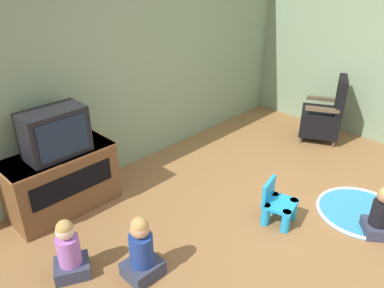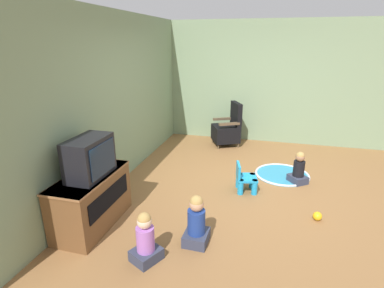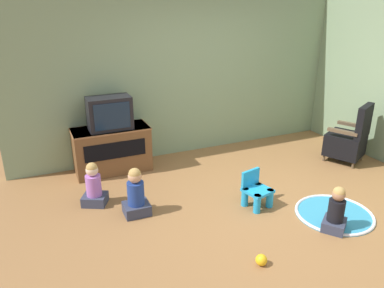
{
  "view_description": "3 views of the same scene",
  "coord_description": "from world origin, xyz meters",
  "px_view_note": "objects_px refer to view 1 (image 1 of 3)",
  "views": [
    {
      "loc": [
        -2.92,
        -1.54,
        2.5
      ],
      "look_at": [
        -0.6,
        0.73,
        0.84
      ],
      "focal_mm": 35.0,
      "sensor_mm": 36.0,
      "label": 1
    },
    {
      "loc": [
        -4.36,
        -0.28,
        2.23
      ],
      "look_at": [
        -0.57,
        0.74,
        0.88
      ],
      "focal_mm": 28.0,
      "sensor_mm": 36.0,
      "label": 2
    },
    {
      "loc": [
        -2.5,
        -3.48,
        2.46
      ],
      "look_at": [
        -0.74,
        0.51,
        0.77
      ],
      "focal_mm": 35.0,
      "sensor_mm": 36.0,
      "label": 3
    }
  ],
  "objects_px": {
    "black_armchair": "(324,116)",
    "yellow_kid_chair": "(278,206)",
    "tv_cabinet": "(62,180)",
    "child_watching_center": "(142,251)",
    "child_watching_right": "(69,252)",
    "television": "(55,133)",
    "child_watching_left": "(380,214)"
  },
  "relations": [
    {
      "from": "child_watching_left",
      "to": "child_watching_center",
      "type": "xyz_separation_m",
      "value": [
        -1.96,
        1.24,
        0.03
      ]
    },
    {
      "from": "black_armchair",
      "to": "child_watching_center",
      "type": "relative_size",
      "value": 1.58
    },
    {
      "from": "black_armchair",
      "to": "child_watching_left",
      "type": "height_order",
      "value": "black_armchair"
    },
    {
      "from": "yellow_kid_chair",
      "to": "child_watching_right",
      "type": "xyz_separation_m",
      "value": [
        -1.86,
        0.86,
        0.07
      ]
    },
    {
      "from": "television",
      "to": "child_watching_center",
      "type": "relative_size",
      "value": 1.01
    },
    {
      "from": "tv_cabinet",
      "to": "child_watching_center",
      "type": "xyz_separation_m",
      "value": [
        -0.02,
        -1.35,
        -0.09
      ]
    },
    {
      "from": "child_watching_center",
      "to": "child_watching_left",
      "type": "bearing_deg",
      "value": -31.44
    },
    {
      "from": "television",
      "to": "child_watching_left",
      "type": "bearing_deg",
      "value": -52.74
    },
    {
      "from": "child_watching_left",
      "to": "child_watching_right",
      "type": "height_order",
      "value": "child_watching_right"
    },
    {
      "from": "child_watching_center",
      "to": "black_armchair",
      "type": "bearing_deg",
      "value": 3.78
    },
    {
      "from": "tv_cabinet",
      "to": "child_watching_center",
      "type": "distance_m",
      "value": 1.36
    },
    {
      "from": "yellow_kid_chair",
      "to": "black_armchair",
      "type": "bearing_deg",
      "value": 2.41
    },
    {
      "from": "child_watching_left",
      "to": "black_armchair",
      "type": "bearing_deg",
      "value": 4.52
    },
    {
      "from": "tv_cabinet",
      "to": "child_watching_right",
      "type": "distance_m",
      "value": 1.02
    },
    {
      "from": "black_armchair",
      "to": "child_watching_right",
      "type": "relative_size",
      "value": 1.67
    },
    {
      "from": "yellow_kid_chair",
      "to": "child_watching_center",
      "type": "distance_m",
      "value": 1.5
    },
    {
      "from": "television",
      "to": "yellow_kid_chair",
      "type": "height_order",
      "value": "television"
    },
    {
      "from": "television",
      "to": "child_watching_left",
      "type": "relative_size",
      "value": 1.14
    },
    {
      "from": "tv_cabinet",
      "to": "child_watching_center",
      "type": "height_order",
      "value": "tv_cabinet"
    },
    {
      "from": "yellow_kid_chair",
      "to": "child_watching_center",
      "type": "relative_size",
      "value": 0.74
    },
    {
      "from": "tv_cabinet",
      "to": "child_watching_right",
      "type": "xyz_separation_m",
      "value": [
        -0.44,
        -0.91,
        -0.11
      ]
    },
    {
      "from": "child_watching_center",
      "to": "television",
      "type": "bearing_deg",
      "value": 90.0
    },
    {
      "from": "tv_cabinet",
      "to": "child_watching_left",
      "type": "height_order",
      "value": "tv_cabinet"
    },
    {
      "from": "tv_cabinet",
      "to": "black_armchair",
      "type": "relative_size",
      "value": 1.17
    },
    {
      "from": "tv_cabinet",
      "to": "yellow_kid_chair",
      "type": "bearing_deg",
      "value": -51.3
    },
    {
      "from": "yellow_kid_chair",
      "to": "child_watching_right",
      "type": "relative_size",
      "value": 0.79
    },
    {
      "from": "black_armchair",
      "to": "yellow_kid_chair",
      "type": "height_order",
      "value": "black_armchair"
    },
    {
      "from": "child_watching_center",
      "to": "yellow_kid_chair",
      "type": "bearing_deg",
      "value": -15.37
    },
    {
      "from": "black_armchair",
      "to": "yellow_kid_chair",
      "type": "distance_m",
      "value": 2.2
    },
    {
      "from": "child_watching_left",
      "to": "child_watching_right",
      "type": "relative_size",
      "value": 0.94
    },
    {
      "from": "tv_cabinet",
      "to": "child_watching_left",
      "type": "distance_m",
      "value": 3.24
    },
    {
      "from": "yellow_kid_chair",
      "to": "television",
      "type": "bearing_deg",
      "value": 115.92
    }
  ]
}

